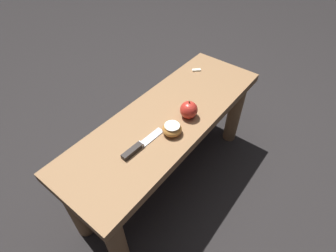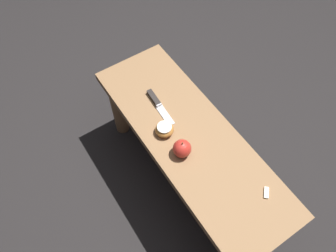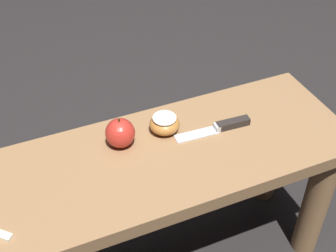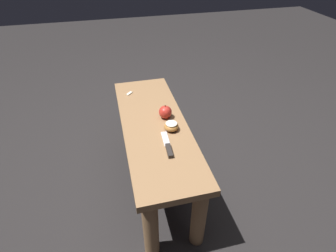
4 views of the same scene
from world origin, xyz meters
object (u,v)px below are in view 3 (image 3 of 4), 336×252
knife (223,126)px  apple_cut (165,124)px  apple_whole (120,133)px  wooden_bench (149,188)px

knife → apple_cut: size_ratio=2.64×
apple_whole → apple_cut: apple_whole is taller
apple_whole → knife: bearing=169.7°
knife → apple_cut: (0.15, -0.05, 0.02)m
wooden_bench → apple_whole: size_ratio=12.55×
knife → apple_whole: (0.27, -0.05, 0.03)m
wooden_bench → apple_whole: apple_whole is taller
apple_whole → apple_cut: size_ratio=1.07×
apple_cut → wooden_bench: bearing=46.0°
knife → wooden_bench: bearing=10.0°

